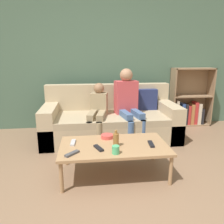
# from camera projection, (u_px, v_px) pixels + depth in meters

# --- Properties ---
(ground_plane) EXTENTS (22.00, 22.00, 0.00)m
(ground_plane) POSITION_uv_depth(u_px,v_px,m) (118.00, 210.00, 1.96)
(ground_plane) COLOR #84664C
(wall_back) EXTENTS (12.00, 0.06, 2.60)m
(wall_back) POSITION_uv_depth(u_px,v_px,m) (99.00, 58.00, 4.05)
(wall_back) COLOR #4C6B56
(wall_back) RESTS_ON ground_plane
(couch) EXTENTS (2.16, 0.94, 0.87)m
(couch) POSITION_uv_depth(u_px,v_px,m) (111.00, 121.00, 3.65)
(couch) COLOR tan
(couch) RESTS_ON ground_plane
(bookshelf) EXTENTS (0.79, 0.28, 1.12)m
(bookshelf) POSITION_uv_depth(u_px,v_px,m) (189.00, 104.00, 4.33)
(bookshelf) COLOR #8E7051
(bookshelf) RESTS_ON ground_plane
(coffee_table) EXTENTS (1.22, 0.67, 0.37)m
(coffee_table) POSITION_uv_depth(u_px,v_px,m) (114.00, 147.00, 2.49)
(coffee_table) COLOR #A87F56
(coffee_table) RESTS_ON ground_plane
(person_adult) EXTENTS (0.42, 0.69, 1.15)m
(person_adult) POSITION_uv_depth(u_px,v_px,m) (128.00, 100.00, 3.49)
(person_adult) COLOR #476693
(person_adult) RESTS_ON ground_plane
(person_child) EXTENTS (0.38, 0.68, 0.93)m
(person_child) POSITION_uv_depth(u_px,v_px,m) (98.00, 109.00, 3.43)
(person_child) COLOR #9E8966
(person_child) RESTS_ON ground_plane
(cup_near) EXTENTS (0.08, 0.08, 0.09)m
(cup_near) POSITION_uv_depth(u_px,v_px,m) (116.00, 150.00, 2.25)
(cup_near) COLOR #4CB77A
(cup_near) RESTS_ON coffee_table
(tv_remote_0) EXTENTS (0.11, 0.18, 0.02)m
(tv_remote_0) POSITION_uv_depth(u_px,v_px,m) (99.00, 148.00, 2.36)
(tv_remote_0) COLOR black
(tv_remote_0) RESTS_ON coffee_table
(tv_remote_1) EXTENTS (0.06, 0.17, 0.02)m
(tv_remote_1) POSITION_uv_depth(u_px,v_px,m) (73.00, 143.00, 2.51)
(tv_remote_1) COLOR #B7B7BC
(tv_remote_1) RESTS_ON coffee_table
(tv_remote_2) EXTENTS (0.15, 0.16, 0.02)m
(tv_remote_2) POSITION_uv_depth(u_px,v_px,m) (72.00, 154.00, 2.23)
(tv_remote_2) COLOR #47474C
(tv_remote_2) RESTS_ON coffee_table
(tv_remote_3) EXTENTS (0.06, 0.17, 0.02)m
(tv_remote_3) POSITION_uv_depth(u_px,v_px,m) (151.00, 144.00, 2.47)
(tv_remote_3) COLOR black
(tv_remote_3) RESTS_ON coffee_table
(snack_bowl) EXTENTS (0.15, 0.15, 0.05)m
(snack_bowl) POSITION_uv_depth(u_px,v_px,m) (107.00, 136.00, 2.67)
(snack_bowl) COLOR #DB4C47
(snack_bowl) RESTS_ON coffee_table
(bottle) EXTENTS (0.06, 0.06, 0.19)m
(bottle) POSITION_uv_depth(u_px,v_px,m) (116.00, 140.00, 2.42)
(bottle) COLOR olive
(bottle) RESTS_ON coffee_table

